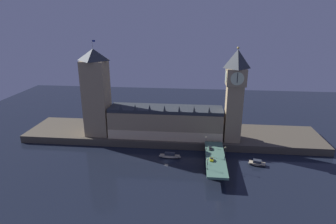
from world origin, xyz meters
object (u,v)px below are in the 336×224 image
(clock_tower, at_px, (235,93))
(pedestrian_near_rail, at_px, (208,163))
(car_northbound_trail, at_px, (212,159))
(street_lamp_far, at_px, (206,140))
(street_lamp_near, at_px, (207,163))
(car_northbound_lead, at_px, (210,148))
(boat_upstream, at_px, (170,156))
(pedestrian_mid_walk, at_px, (225,159))
(street_lamp_mid, at_px, (225,151))
(victoria_tower, at_px, (96,93))
(pedestrian_far_rail, at_px, (207,149))
(boat_downstream, at_px, (257,163))

(clock_tower, distance_m, pedestrian_near_rail, 54.94)
(car_northbound_trail, relative_size, street_lamp_far, 0.54)
(clock_tower, distance_m, street_lamp_near, 57.55)
(car_northbound_lead, height_order, boat_upstream, car_northbound_lead)
(clock_tower, distance_m, boat_upstream, 60.47)
(pedestrian_mid_walk, bearing_deg, car_northbound_lead, 118.55)
(street_lamp_near, distance_m, street_lamp_far, 29.44)
(car_northbound_lead, xyz_separation_m, street_lamp_mid, (8.08, -11.00, 3.96))
(victoria_tower, height_order, boat_upstream, victoria_tower)
(street_lamp_near, xyz_separation_m, street_lamp_far, (-0.00, 29.44, 0.42))
(car_northbound_lead, relative_size, car_northbound_trail, 1.22)
(clock_tower, relative_size, pedestrian_far_rail, 41.10)
(street_lamp_far, bearing_deg, pedestrian_mid_walk, -59.19)
(car_northbound_trail, xyz_separation_m, boat_upstream, (-26.25, 14.94, -6.69))
(pedestrian_far_rail, height_order, boat_downstream, pedestrian_far_rail)
(clock_tower, xyz_separation_m, pedestrian_near_rail, (-18.11, -41.38, -31.27))
(car_northbound_lead, height_order, pedestrian_far_rail, pedestrian_far_rail)
(street_lamp_far, relative_size, boat_downstream, 0.59)
(car_northbound_lead, xyz_separation_m, car_northbound_trail, (0.00, -15.30, 0.13))
(boat_upstream, bearing_deg, street_lamp_far, 9.96)
(car_northbound_lead, xyz_separation_m, boat_downstream, (28.92, -4.75, -6.65))
(pedestrian_mid_walk, relative_size, boat_downstream, 0.14)
(clock_tower, bearing_deg, street_lamp_far, -137.11)
(street_lamp_near, relative_size, boat_downstream, 0.54)
(pedestrian_far_rail, bearing_deg, boat_upstream, 177.88)
(pedestrian_mid_walk, bearing_deg, street_lamp_mid, 82.70)
(clock_tower, relative_size, pedestrian_near_rail, 36.99)
(clock_tower, height_order, car_northbound_lead, clock_tower)
(car_northbound_trail, xyz_separation_m, pedestrian_mid_walk, (7.68, 1.19, 0.14))
(pedestrian_far_rail, height_order, boat_upstream, pedestrian_far_rail)
(victoria_tower, xyz_separation_m, street_lamp_far, (78.76, -20.02, -24.82))
(pedestrian_near_rail, bearing_deg, street_lamp_near, -94.35)
(car_northbound_lead, relative_size, pedestrian_near_rail, 2.66)
(pedestrian_near_rail, height_order, boat_upstream, pedestrian_near_rail)
(pedestrian_far_rail, bearing_deg, pedestrian_mid_walk, -51.50)
(street_lamp_far, bearing_deg, clock_tower, 42.89)
(victoria_tower, height_order, pedestrian_far_rail, victoria_tower)
(clock_tower, height_order, victoria_tower, victoria_tower)
(pedestrian_far_rail, xyz_separation_m, street_lamp_mid, (10.64, -9.76, 3.74))
(street_lamp_near, bearing_deg, pedestrian_far_rail, 89.06)
(pedestrian_mid_walk, bearing_deg, clock_tower, 77.33)
(pedestrian_near_rail, relative_size, boat_downstream, 0.15)
(street_lamp_near, bearing_deg, boat_upstream, 132.57)
(boat_downstream, bearing_deg, pedestrian_mid_walk, -156.20)
(pedestrian_mid_walk, distance_m, street_lamp_mid, 4.85)
(street_lamp_near, relative_size, street_lamp_far, 0.90)
(victoria_tower, bearing_deg, boat_downstream, -14.44)
(car_northbound_lead, height_order, boat_downstream, car_northbound_lead)
(street_lamp_mid, distance_m, boat_downstream, 24.21)
(clock_tower, xyz_separation_m, street_lamp_near, (-18.51, -46.64, -28.18))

